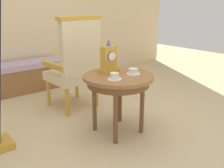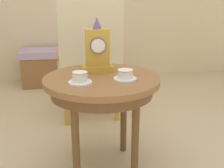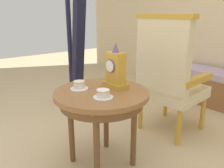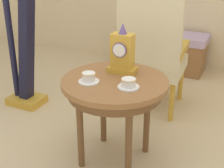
{
  "view_description": "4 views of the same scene",
  "coord_description": "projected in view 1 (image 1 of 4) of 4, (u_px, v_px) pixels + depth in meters",
  "views": [
    {
      "loc": [
        -1.48,
        -1.75,
        1.26
      ],
      "look_at": [
        0.01,
        0.12,
        0.51
      ],
      "focal_mm": 40.8,
      "sensor_mm": 36.0,
      "label": 1
    },
    {
      "loc": [
        -0.14,
        -1.5,
        1.06
      ],
      "look_at": [
        0.14,
        0.23,
        0.51
      ],
      "focal_mm": 44.93,
      "sensor_mm": 36.0,
      "label": 2
    },
    {
      "loc": [
        1.35,
        -0.87,
        1.16
      ],
      "look_at": [
        -0.01,
        0.23,
        0.61
      ],
      "focal_mm": 37.58,
      "sensor_mm": 36.0,
      "label": 3
    },
    {
      "loc": [
        0.84,
        -1.67,
        1.42
      ],
      "look_at": [
        -0.03,
        0.22,
        0.51
      ],
      "focal_mm": 52.33,
      "sensor_mm": 36.0,
      "label": 4
    }
  ],
  "objects": [
    {
      "name": "ground_plane",
      "position": [
        119.0,
        135.0,
        2.56
      ],
      "size": [
        10.0,
        10.0,
        0.0
      ],
      "primitive_type": "plane",
      "color": "tan"
    },
    {
      "name": "side_table",
      "position": [
        118.0,
        82.0,
        2.49
      ],
      "size": [
        0.69,
        0.69,
        0.61
      ],
      "color": "brown",
      "rests_on": "ground"
    },
    {
      "name": "armchair",
      "position": [
        76.0,
        63.0,
        3.06
      ],
      "size": [
        0.58,
        0.57,
        1.14
      ],
      "color": "beige",
      "rests_on": "ground"
    },
    {
      "name": "mantel_clock",
      "position": [
        109.0,
        59.0,
        2.53
      ],
      "size": [
        0.19,
        0.11,
        0.34
      ],
      "color": "gold",
      "rests_on": "side_table"
    },
    {
      "name": "window_bench",
      "position": [
        27.0,
        76.0,
        3.84
      ],
      "size": [
        1.05,
        0.4,
        0.44
      ],
      "color": "#B299B7",
      "rests_on": "ground"
    },
    {
      "name": "teacup_right",
      "position": [
        133.0,
        72.0,
        2.48
      ],
      "size": [
        0.13,
        0.13,
        0.06
      ],
      "color": "white",
      "rests_on": "side_table"
    },
    {
      "name": "teacup_left",
      "position": [
        115.0,
        77.0,
        2.31
      ],
      "size": [
        0.13,
        0.13,
        0.06
      ],
      "color": "white",
      "rests_on": "side_table"
    }
  ]
}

